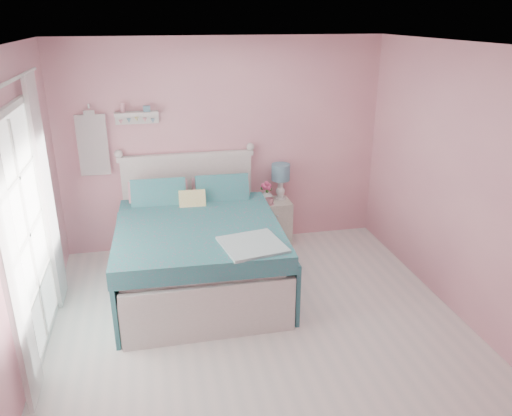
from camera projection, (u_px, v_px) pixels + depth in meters
name	position (u px, v px, depth m)	size (l,w,h in m)	color
floor	(264.00, 340.00, 4.63)	(4.50, 4.50, 0.00)	silver
room_shell	(265.00, 178.00, 4.06)	(4.50, 4.50, 4.50)	#D08396
bed	(198.00, 250.00, 5.46)	(1.74, 2.16, 1.24)	silver
nightstand	(274.00, 222.00, 6.48)	(0.41, 0.41, 0.60)	beige
table_lamp	(281.00, 175.00, 6.33)	(0.23, 0.23, 0.47)	white
vase	(266.00, 195.00, 6.35)	(0.16, 0.16, 0.16)	silver
teacup	(269.00, 201.00, 6.25)	(0.11, 0.11, 0.08)	pink
roses	(266.00, 186.00, 6.30)	(0.14, 0.11, 0.12)	#E04C83
wall_shelf	(136.00, 115.00, 5.79)	(0.50, 0.15, 0.25)	silver
hanging_dress	(93.00, 145.00, 5.80)	(0.34, 0.03, 0.72)	white
french_door	(27.00, 236.00, 4.22)	(0.04, 1.32, 2.16)	silver
curtain_near	(11.00, 265.00, 3.51)	(0.04, 0.40, 2.32)	white
curtain_far	(47.00, 195.00, 4.87)	(0.04, 0.40, 2.32)	white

